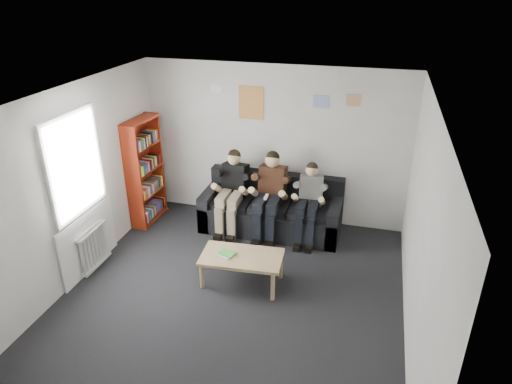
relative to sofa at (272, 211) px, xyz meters
The scene contains 14 objects.
room_shell 2.30m from the sofa, 92.28° to the right, with size 5.00×5.00×5.00m.
sofa is the anchor object (origin of this frame).
bookshelf 2.26m from the sofa, behind, with size 0.28×0.83×1.84m.
coffee_table 1.64m from the sofa, 91.40° to the right, with size 1.12×0.62×0.45m.
game_cases 1.70m from the sofa, 98.59° to the right, with size 0.23×0.19×0.03m.
person_left 0.77m from the sofa, 162.22° to the right, with size 0.41×0.88×1.38m.
person_middle 0.43m from the sofa, 90.00° to the right, with size 0.43×0.92×1.41m.
person_right 0.76m from the sofa, 17.37° to the right, with size 0.37×0.79×1.29m.
radiator 2.91m from the sofa, 140.19° to the right, with size 0.10×0.64×0.60m.
window 3.05m from the sofa, 141.11° to the right, with size 0.05×1.30×2.36m.
poster_large 1.84m from the sofa, 138.39° to the left, with size 0.42×0.01×0.55m, color gold.
poster_blue 1.99m from the sofa, 32.65° to the left, with size 0.25×0.01×0.20m, color #3C76CD.
poster_pink 2.25m from the sofa, 20.13° to the left, with size 0.22×0.01×0.18m, color #B43877.
poster_sign 2.25m from the sofa, 158.42° to the left, with size 0.20×0.01×0.14m, color white.
Camera 1 is at (1.63, -4.64, 3.95)m, focal length 32.00 mm.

